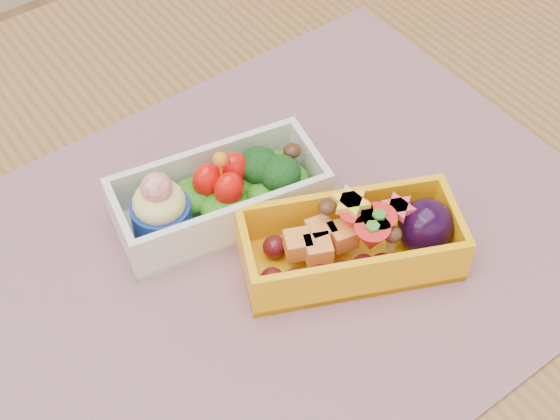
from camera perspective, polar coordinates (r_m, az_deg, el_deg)
table at (r=0.78m, az=-3.49°, el=-6.34°), size 1.20×0.80×0.75m
placemat at (r=0.69m, az=-0.26°, el=-2.59°), size 0.56×0.44×0.00m
bento_white at (r=0.69m, az=-4.39°, el=1.03°), size 0.19×0.11×0.07m
bento_yellow at (r=0.66m, az=5.39°, el=-2.24°), size 0.20×0.14×0.06m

